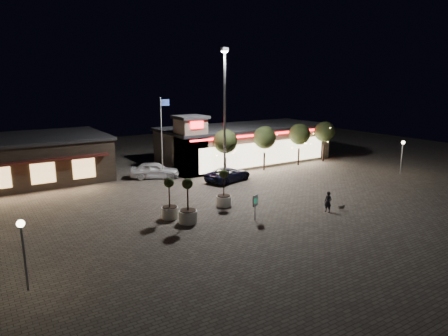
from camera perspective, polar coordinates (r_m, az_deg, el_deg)
ground at (r=29.91m, az=5.16°, el=-6.35°), size 90.00×90.00×0.00m
retail_building at (r=47.27m, az=2.66°, el=3.49°), size 20.40×8.40×6.10m
restaurant_building at (r=43.10m, az=-27.46°, el=1.11°), size 16.40×11.00×4.30m
floodlight_pole at (r=36.09m, az=0.10°, el=8.36°), size 0.60×0.40×12.38m
flagpole at (r=38.89m, az=-8.79°, el=5.15°), size 0.95×0.10×8.00m
lamp_post_east at (r=45.19m, az=24.14°, el=2.29°), size 0.36×0.36×3.48m
lamp_post_south at (r=20.68m, az=-26.82°, el=-9.30°), size 0.36×0.36×3.48m
string_tree_a at (r=40.07m, az=0.19°, el=3.81°), size 2.42×2.42×4.79m
string_tree_b at (r=42.95m, az=5.83°, el=4.34°), size 2.42×2.42×4.79m
string_tree_c at (r=46.19m, az=10.73°, el=4.76°), size 2.42×2.42×4.79m
string_tree_d at (r=49.00m, az=14.16°, el=5.04°), size 2.42×2.42×4.79m
pickup_truck at (r=38.56m, az=0.64°, el=-0.90°), size 5.37×3.51×1.37m
white_sedan at (r=40.28m, az=-9.86°, el=-0.30°), size 5.18×3.96×1.65m
pedestrian at (r=30.63m, az=14.64°, el=-4.72°), size 0.49×0.64×1.57m
dog at (r=31.48m, az=16.50°, el=-5.32°), size 0.54×0.28×0.29m
planter_left at (r=28.63m, az=-7.77°, el=-5.36°), size 1.20×1.20×2.96m
planter_mid at (r=27.61m, az=-5.17°, el=-5.86°), size 1.28×1.28×3.15m
planter_right at (r=31.08m, az=-0.03°, el=-3.83°), size 1.18×1.18×2.89m
valet_sign at (r=27.88m, az=4.49°, el=-4.97°), size 0.58×0.28×1.84m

